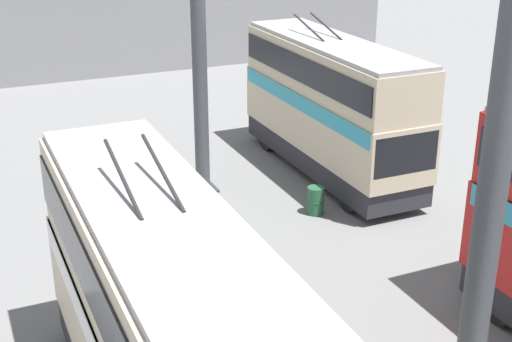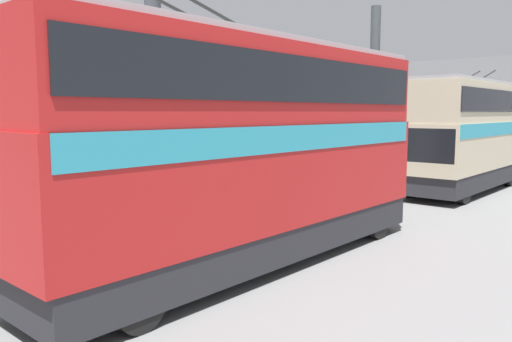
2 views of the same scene
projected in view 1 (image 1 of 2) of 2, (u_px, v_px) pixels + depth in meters
The scene contains 6 objects.
depot_back_wall at pixel (91, 7), 38.09m from camera, with size 0.50×36.00×7.71m.
support_column_near at pixel (484, 255), 11.72m from camera, with size 0.89×0.89×8.82m.
support_column_far at pixel (200, 70), 23.39m from camera, with size 0.89×0.89×8.82m.
bus_left_far at pixel (331, 100), 25.48m from camera, with size 9.40×2.54×5.53m.
bus_right_far at pixel (173, 338), 11.98m from camera, with size 10.62×2.54×5.67m.
oil_drum at pixel (315, 200), 23.03m from camera, with size 0.57×0.57×0.92m.
Camera 1 is at (-5.16, 7.64, 9.95)m, focal length 50.00 mm.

